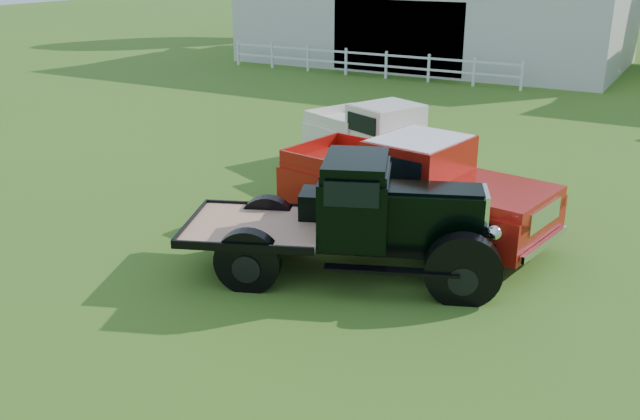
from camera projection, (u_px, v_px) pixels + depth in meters
The scene contains 6 objects.
ground at pixel (275, 287), 12.10m from camera, with size 120.00×120.00×0.00m, color #3D6C20.
shed_left at pixel (437, 5), 35.64m from camera, with size 18.80×10.20×5.60m, color beige, non-canonical shape.
fence_rail at pixel (366, 63), 31.94m from camera, with size 14.20×0.16×1.20m, color white, non-canonical shape.
vintage_flatbed at pixel (349, 217), 12.24m from camera, with size 5.38×2.13×2.13m, color black, non-canonical shape.
red_pickup at pixel (413, 186), 13.98m from camera, with size 5.59×2.15×2.04m, color #A4160E, non-canonical shape.
white_pickup at pixel (383, 139), 18.00m from camera, with size 4.78×1.86×1.76m, color silver, non-canonical shape.
Camera 1 is at (6.00, -9.14, 5.39)m, focal length 40.00 mm.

